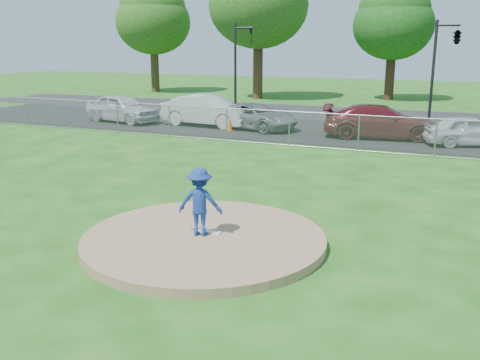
% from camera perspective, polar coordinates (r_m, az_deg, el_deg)
% --- Properties ---
extents(ground, '(120.00, 120.00, 0.00)m').
position_cam_1_polar(ground, '(21.06, 8.70, 2.30)').
color(ground, '#184E11').
rests_on(ground, ground).
extents(pitchers_mound, '(5.40, 5.40, 0.20)m').
position_cam_1_polar(pitchers_mound, '(11.98, -3.83, -6.35)').
color(pitchers_mound, '#906D4F').
rests_on(pitchers_mound, ground).
extents(pitching_rubber, '(0.60, 0.15, 0.04)m').
position_cam_1_polar(pitching_rubber, '(12.11, -3.41, -5.52)').
color(pitching_rubber, white).
rests_on(pitching_rubber, pitchers_mound).
extents(chain_link_fence, '(40.00, 0.06, 1.50)m').
position_cam_1_polar(chain_link_fence, '(22.83, 10.08, 5.09)').
color(chain_link_fence, gray).
rests_on(chain_link_fence, ground).
extents(parking_lot, '(50.00, 8.00, 0.01)m').
position_cam_1_polar(parking_lot, '(27.29, 12.25, 4.89)').
color(parking_lot, black).
rests_on(parking_lot, ground).
extents(street, '(60.00, 7.00, 0.01)m').
position_cam_1_polar(street, '(34.61, 14.75, 6.68)').
color(street, '#242427').
rests_on(street, ground).
extents(tree_far_left, '(6.72, 6.72, 10.74)m').
position_cam_1_polar(tree_far_left, '(50.90, -9.29, 17.22)').
color(tree_far_left, '#3A2815').
rests_on(tree_far_left, ground).
extents(tree_center, '(6.16, 6.16, 9.84)m').
position_cam_1_polar(tree_center, '(44.43, 16.10, 16.55)').
color(tree_center, '#321D12').
rests_on(tree_center, ground).
extents(traffic_signal_left, '(1.28, 0.20, 5.60)m').
position_cam_1_polar(traffic_signal_left, '(34.87, -0.14, 12.73)').
color(traffic_signal_left, black).
rests_on(traffic_signal_left, ground).
extents(traffic_signal_center, '(1.42, 2.48, 5.60)m').
position_cam_1_polar(traffic_signal_center, '(31.97, 21.94, 13.83)').
color(traffic_signal_center, black).
rests_on(traffic_signal_center, ground).
extents(pitcher, '(1.09, 0.78, 1.52)m').
position_cam_1_polar(pitcher, '(11.77, -4.28, -2.33)').
color(pitcher, navy).
rests_on(pitcher, pitchers_mound).
extents(traffic_cone, '(0.33, 0.33, 0.65)m').
position_cam_1_polar(traffic_cone, '(27.39, -1.15, 5.94)').
color(traffic_cone, orange).
rests_on(traffic_cone, parking_lot).
extents(parked_car_silver, '(4.88, 2.71, 1.57)m').
position_cam_1_polar(parked_car_silver, '(31.23, -12.44, 7.50)').
color(parked_car_silver, silver).
rests_on(parked_car_silver, parking_lot).
extents(parked_car_white, '(5.19, 2.16, 1.67)m').
position_cam_1_polar(parked_car_white, '(29.08, -3.49, 7.42)').
color(parked_car_white, silver).
rests_on(parked_car_white, parking_lot).
extents(parked_car_gray, '(5.11, 3.37, 1.31)m').
position_cam_1_polar(parked_car_gray, '(27.97, 1.59, 6.79)').
color(parked_car_gray, slate).
rests_on(parked_car_gray, parking_lot).
extents(parked_car_darkred, '(5.61, 3.01, 1.55)m').
position_cam_1_polar(parked_car_darkred, '(26.07, 14.78, 6.04)').
color(parked_car_darkred, maroon).
rests_on(parked_car_darkred, parking_lot).
extents(parked_car_pearl, '(4.14, 2.80, 1.31)m').
position_cam_1_polar(parked_car_pearl, '(25.33, 23.34, 4.84)').
color(parked_car_pearl, silver).
rests_on(parked_car_pearl, parking_lot).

